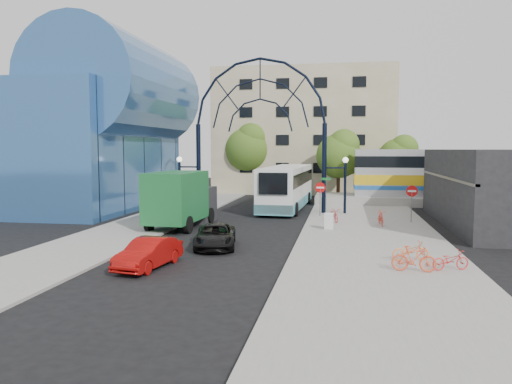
% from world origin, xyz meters
% --- Properties ---
extents(ground, '(120.00, 120.00, 0.00)m').
position_xyz_m(ground, '(0.00, 0.00, 0.00)').
color(ground, black).
rests_on(ground, ground).
extents(sidewalk_east, '(8.00, 56.00, 0.12)m').
position_xyz_m(sidewalk_east, '(8.00, 4.00, 0.06)').
color(sidewalk_east, gray).
rests_on(sidewalk_east, ground).
extents(plaza_west, '(5.00, 50.00, 0.12)m').
position_xyz_m(plaza_west, '(-6.50, 6.00, 0.06)').
color(plaza_west, gray).
rests_on(plaza_west, ground).
extents(gateway_arch, '(13.64, 0.44, 12.10)m').
position_xyz_m(gateway_arch, '(0.00, 14.00, 8.56)').
color(gateway_arch, black).
rests_on(gateway_arch, ground).
extents(stop_sign, '(0.80, 0.07, 2.50)m').
position_xyz_m(stop_sign, '(4.80, 12.00, 1.99)').
color(stop_sign, slate).
rests_on(stop_sign, sidewalk_east).
extents(do_not_enter_sign, '(0.76, 0.07, 2.48)m').
position_xyz_m(do_not_enter_sign, '(11.00, 10.00, 1.98)').
color(do_not_enter_sign, slate).
rests_on(do_not_enter_sign, sidewalk_east).
extents(street_name_sign, '(0.70, 0.70, 2.80)m').
position_xyz_m(street_name_sign, '(5.20, 12.60, 2.13)').
color(street_name_sign, slate).
rests_on(street_name_sign, sidewalk_east).
extents(sandwich_board, '(0.55, 0.61, 0.99)m').
position_xyz_m(sandwich_board, '(5.60, 5.98, 0.74)').
color(sandwich_board, white).
rests_on(sandwich_board, sidewalk_east).
extents(transit_hall, '(16.50, 18.00, 14.50)m').
position_xyz_m(transit_hall, '(-15.30, 15.00, 6.70)').
color(transit_hall, '#315D97').
rests_on(transit_hall, ground).
extents(commercial_block_east, '(6.00, 16.00, 5.00)m').
position_xyz_m(commercial_block_east, '(16.00, 10.00, 2.50)').
color(commercial_block_east, black).
rests_on(commercial_block_east, ground).
extents(apartment_block, '(20.00, 12.10, 14.00)m').
position_xyz_m(apartment_block, '(2.00, 34.97, 7.00)').
color(apartment_block, tan).
rests_on(apartment_block, ground).
extents(train_platform, '(32.00, 5.00, 0.80)m').
position_xyz_m(train_platform, '(20.00, 22.00, 0.40)').
color(train_platform, gray).
rests_on(train_platform, ground).
extents(train_car, '(25.10, 3.05, 4.20)m').
position_xyz_m(train_car, '(20.00, 22.00, 2.90)').
color(train_car, '#B7B7BC').
rests_on(train_car, train_platform).
extents(tree_north_a, '(4.48, 4.48, 7.00)m').
position_xyz_m(tree_north_a, '(6.12, 25.93, 4.61)').
color(tree_north_a, '#382314').
rests_on(tree_north_a, ground).
extents(tree_north_b, '(5.12, 5.12, 8.00)m').
position_xyz_m(tree_north_b, '(-3.88, 29.93, 5.27)').
color(tree_north_b, '#382314').
rests_on(tree_north_b, ground).
extents(tree_north_c, '(4.16, 4.16, 6.50)m').
position_xyz_m(tree_north_c, '(12.12, 27.93, 4.28)').
color(tree_north_c, '#382314').
rests_on(tree_north_c, ground).
extents(city_bus, '(3.50, 13.12, 3.57)m').
position_xyz_m(city_bus, '(1.77, 17.21, 1.87)').
color(city_bus, white).
rests_on(city_bus, ground).
extents(green_truck, '(3.05, 7.27, 3.61)m').
position_xyz_m(green_truck, '(-3.82, 6.07, 1.80)').
color(green_truck, black).
rests_on(green_truck, ground).
extents(black_suv, '(2.79, 4.62, 1.20)m').
position_xyz_m(black_suv, '(0.00, -0.15, 0.60)').
color(black_suv, black).
rests_on(black_suv, ground).
extents(red_sedan, '(1.91, 4.01, 1.27)m').
position_xyz_m(red_sedan, '(-1.70, -4.87, 0.63)').
color(red_sedan, '#9E0B09').
rests_on(red_sedan, ground).
extents(bike_near_a, '(1.13, 1.87, 0.93)m').
position_xyz_m(bike_near_a, '(5.86, 9.27, 0.58)').
color(bike_near_a, red).
rests_on(bike_near_a, sidewalk_east).
extents(bike_near_b, '(0.63, 1.67, 0.98)m').
position_xyz_m(bike_near_b, '(8.87, 8.22, 0.61)').
color(bike_near_b, red).
rests_on(bike_near_b, sidewalk_east).
extents(bike_far_a, '(1.75, 0.98, 0.87)m').
position_xyz_m(bike_far_a, '(9.39, -2.05, 0.55)').
color(bike_far_a, orange).
rests_on(bike_far_a, sidewalk_east).
extents(bike_far_b, '(1.79, 0.63, 1.06)m').
position_xyz_m(bike_far_b, '(9.25, -4.12, 0.65)').
color(bike_far_b, '#DE4C2C').
rests_on(bike_far_b, sidewalk_east).
extents(bike_far_c, '(1.68, 1.05, 0.83)m').
position_xyz_m(bike_far_c, '(10.76, -3.60, 0.54)').
color(bike_far_c, red).
rests_on(bike_far_c, sidewalk_east).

